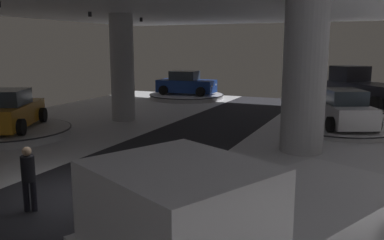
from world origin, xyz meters
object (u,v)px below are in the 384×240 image
Objects in this scene: display_car_deep_left at (186,84)px; display_car_mid_left at (8,111)px; column_right at (304,78)px; visitor_walking_near at (28,175)px; display_platform_mid_left at (10,132)px; pickup_truck_deep_right at (364,90)px; display_platform_far_right at (340,128)px; display_car_far_right at (342,109)px; column_left at (122,68)px; display_platform_deep_right at (367,108)px; pickup_truck_near_right at (257,240)px; display_platform_deep_left at (187,96)px.

display_car_deep_left is 14.68m from display_car_mid_left.
column_right reaches higher than visitor_walking_near.
display_platform_mid_left is at bearing 140.69° from visitor_walking_near.
visitor_walking_near is at bearing -39.31° from display_platform_mid_left.
display_car_deep_left is 12.14m from pickup_truck_deep_right.
display_car_deep_left is (-10.28, 11.86, -1.64)m from column_right.
column_right is 5.35m from display_platform_far_right.
display_car_mid_left is at bearing -150.88° from display_car_far_right.
display_platform_mid_left is 0.93m from display_car_mid_left.
display_platform_mid_left is at bearing -96.51° from display_car_deep_left.
display_platform_mid_left is (-13.01, -7.24, 0.07)m from display_platform_far_right.
column_left is 14.81m from display_platform_deep_right.
display_platform_far_right is at bearing 76.86° from column_right.
display_car_mid_left is at bearing -62.67° from display_platform_mid_left.
pickup_truck_deep_right is 1.16× the size of display_car_far_right.
display_car_deep_left is 20.95m from visitor_walking_near.
column_left reaches higher than display_car_deep_left.
pickup_truck_deep_right is 19.85m from display_car_mid_left.
display_platform_deep_right is 19.86m from display_car_mid_left.
display_car_far_right is (1.07, 4.51, -1.76)m from column_right.
display_platform_far_right is at bearing 89.70° from pickup_truck_near_right.
pickup_truck_deep_right reaches higher than display_platform_mid_left.
pickup_truck_deep_right is 0.93× the size of pickup_truck_near_right.
display_car_far_right is 14.27m from visitor_walking_near.
column_right is 1.27× the size of display_car_deep_left.
column_right is at bearing 95.60° from pickup_truck_near_right.
column_left is 1.04× the size of pickup_truck_deep_right.
display_platform_deep_left is 1.08× the size of display_platform_far_right.
display_car_mid_left is at bearing -112.44° from column_left.
display_platform_deep_left is at bearing 93.53° from column_left.
visitor_walking_near is at bearing 164.65° from pickup_truck_near_right.
display_platform_deep_right is at bearing -46.37° from pickup_truck_deep_right.
display_car_far_right reaches higher than display_platform_deep_right.
display_car_far_right is at bearing 89.65° from pickup_truck_near_right.
pickup_truck_deep_right is (1.85, 11.56, -1.50)m from column_right.
display_platform_deep_right is at bearing 81.54° from display_platform_far_right.
pickup_truck_deep_right is (12.10, -0.30, 1.06)m from display_platform_deep_left.
column_right is 1.07× the size of display_platform_mid_left.
display_car_mid_left is at bearing -167.12° from column_right.
visitor_walking_near is (5.30, -20.27, -0.20)m from display_car_deep_left.
display_platform_deep_right is at bearing 79.64° from column_right.
display_platform_deep_left is 0.97× the size of display_platform_deep_right.
display_platform_far_right is (-0.79, -7.02, -1.12)m from pickup_truck_deep_right.
display_car_deep_left is (-0.60, 9.16, -1.64)m from column_left.
display_car_deep_left is (-0.03, -0.00, 0.92)m from display_platform_deep_left.
display_car_deep_left reaches higher than display_car_far_right.
column_left is 14.62m from pickup_truck_deep_right.
pickup_truck_near_right is (-1.09, -21.37, 1.07)m from display_platform_deep_right.
display_car_mid_left is at bearing -133.95° from pickup_truck_deep_right.
display_platform_mid_left is (-13.02, -7.22, -0.79)m from display_car_far_right.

